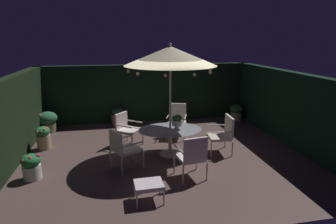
{
  "coord_description": "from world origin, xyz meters",
  "views": [
    {
      "loc": [
        -1.24,
        -6.86,
        3.0
      ],
      "look_at": [
        0.15,
        0.16,
        1.09
      ],
      "focal_mm": 29.66,
      "sensor_mm": 36.0,
      "label": 1
    }
  ],
  "objects_px": {
    "centerpiece_planter": "(177,121)",
    "patio_chair_east": "(223,132)",
    "potted_plant_left_far": "(31,166)",
    "patio_chair_south": "(126,127)",
    "patio_chair_northeast": "(192,155)",
    "patio_umbrella": "(170,56)",
    "potted_plant_left_near": "(236,111)",
    "patio_chair_north": "(123,147)",
    "potted_plant_right_far": "(43,137)",
    "potted_plant_back_left": "(117,116)",
    "potted_plant_front_corner": "(176,113)",
    "ottoman_footrest": "(149,185)",
    "patio_chair_southeast": "(177,118)",
    "patio_dining_table": "(170,133)",
    "potted_plant_back_right": "(48,121)"
  },
  "relations": [
    {
      "from": "potted_plant_right_far",
      "to": "potted_plant_front_corner",
      "type": "bearing_deg",
      "value": 21.83
    },
    {
      "from": "patio_chair_north",
      "to": "patio_dining_table",
      "type": "bearing_deg",
      "value": 27.81
    },
    {
      "from": "potted_plant_left_near",
      "to": "potted_plant_back_right",
      "type": "bearing_deg",
      "value": -179.47
    },
    {
      "from": "centerpiece_planter",
      "to": "potted_plant_left_far",
      "type": "height_order",
      "value": "centerpiece_planter"
    },
    {
      "from": "potted_plant_back_right",
      "to": "potted_plant_front_corner",
      "type": "bearing_deg",
      "value": 1.64
    },
    {
      "from": "patio_dining_table",
      "to": "patio_chair_northeast",
      "type": "xyz_separation_m",
      "value": [
        0.2,
        -1.41,
        -0.01
      ]
    },
    {
      "from": "patio_chair_north",
      "to": "patio_chair_south",
      "type": "bearing_deg",
      "value": 84.25
    },
    {
      "from": "centerpiece_planter",
      "to": "potted_plant_front_corner",
      "type": "xyz_separation_m",
      "value": [
        0.62,
        2.81,
        -0.56
      ]
    },
    {
      "from": "patio_umbrella",
      "to": "potted_plant_left_near",
      "type": "xyz_separation_m",
      "value": [
        3.1,
        2.68,
        -2.25
      ]
    },
    {
      "from": "potted_plant_left_far",
      "to": "potted_plant_left_near",
      "type": "relative_size",
      "value": 0.95
    },
    {
      "from": "centerpiece_planter",
      "to": "potted_plant_front_corner",
      "type": "distance_m",
      "value": 2.93
    },
    {
      "from": "patio_umbrella",
      "to": "patio_chair_east",
      "type": "xyz_separation_m",
      "value": [
        1.42,
        -0.12,
        -2.02
      ]
    },
    {
      "from": "potted_plant_left_far",
      "to": "potted_plant_back_left",
      "type": "xyz_separation_m",
      "value": [
        1.93,
        3.69,
        0.02
      ]
    },
    {
      "from": "patio_chair_south",
      "to": "potted_plant_right_far",
      "type": "relative_size",
      "value": 1.46
    },
    {
      "from": "patio_umbrella",
      "to": "patio_chair_east",
      "type": "distance_m",
      "value": 2.47
    },
    {
      "from": "potted_plant_right_far",
      "to": "patio_chair_northeast",
      "type": "bearing_deg",
      "value": -34.64
    },
    {
      "from": "patio_chair_east",
      "to": "potted_plant_back_left",
      "type": "xyz_separation_m",
      "value": [
        -2.74,
        3.09,
        -0.24
      ]
    },
    {
      "from": "centerpiece_planter",
      "to": "patio_chair_east",
      "type": "xyz_separation_m",
      "value": [
        1.25,
        -0.06,
        -0.38
      ]
    },
    {
      "from": "patio_umbrella",
      "to": "potted_plant_back_left",
      "type": "distance_m",
      "value": 3.96
    },
    {
      "from": "patio_dining_table",
      "to": "potted_plant_right_far",
      "type": "bearing_deg",
      "value": 162.44
    },
    {
      "from": "patio_chair_east",
      "to": "patio_chair_northeast",
      "type": "bearing_deg",
      "value": -133.58
    },
    {
      "from": "patio_dining_table",
      "to": "potted_plant_left_far",
      "type": "distance_m",
      "value": 3.33
    },
    {
      "from": "patio_chair_northeast",
      "to": "potted_plant_left_near",
      "type": "relative_size",
      "value": 1.66
    },
    {
      "from": "centerpiece_planter",
      "to": "potted_plant_back_left",
      "type": "distance_m",
      "value": 3.44
    },
    {
      "from": "patio_chair_northeast",
      "to": "potted_plant_left_far",
      "type": "relative_size",
      "value": 1.75
    },
    {
      "from": "patio_dining_table",
      "to": "patio_chair_south",
      "type": "relative_size",
      "value": 1.77
    },
    {
      "from": "patio_chair_southeast",
      "to": "potted_plant_left_far",
      "type": "height_order",
      "value": "patio_chair_southeast"
    },
    {
      "from": "patio_umbrella",
      "to": "patio_chair_northeast",
      "type": "bearing_deg",
      "value": -81.85
    },
    {
      "from": "centerpiece_planter",
      "to": "patio_chair_south",
      "type": "relative_size",
      "value": 0.43
    },
    {
      "from": "patio_chair_north",
      "to": "patio_chair_south",
      "type": "xyz_separation_m",
      "value": [
        0.16,
        1.55,
        -0.02
      ]
    },
    {
      "from": "patio_chair_northeast",
      "to": "patio_chair_east",
      "type": "xyz_separation_m",
      "value": [
        1.22,
        1.28,
        -0.01
      ]
    },
    {
      "from": "patio_chair_east",
      "to": "ottoman_footrest",
      "type": "relative_size",
      "value": 1.85
    },
    {
      "from": "patio_chair_southeast",
      "to": "patio_umbrella",
      "type": "bearing_deg",
      "value": -110.22
    },
    {
      "from": "patio_chair_southeast",
      "to": "potted_plant_back_left",
      "type": "xyz_separation_m",
      "value": [
        -1.81,
        1.64,
        -0.27
      ]
    },
    {
      "from": "potted_plant_right_far",
      "to": "potted_plant_back_right",
      "type": "xyz_separation_m",
      "value": [
        -0.2,
        1.55,
        0.03
      ]
    },
    {
      "from": "patio_chair_east",
      "to": "potted_plant_back_left",
      "type": "relative_size",
      "value": 1.57
    },
    {
      "from": "patio_chair_north",
      "to": "potted_plant_back_right",
      "type": "bearing_deg",
      "value": 125.39
    },
    {
      "from": "patio_chair_north",
      "to": "potted_plant_front_corner",
      "type": "bearing_deg",
      "value": 59.0
    },
    {
      "from": "centerpiece_planter",
      "to": "patio_chair_south",
      "type": "height_order",
      "value": "centerpiece_planter"
    },
    {
      "from": "patio_chair_east",
      "to": "potted_plant_left_far",
      "type": "relative_size",
      "value": 1.75
    },
    {
      "from": "patio_chair_north",
      "to": "potted_plant_right_far",
      "type": "xyz_separation_m",
      "value": [
        -2.13,
        1.73,
        -0.23
      ]
    },
    {
      "from": "ottoman_footrest",
      "to": "potted_plant_back_left",
      "type": "xyz_separation_m",
      "value": [
        -0.48,
        5.04,
        0.0
      ]
    },
    {
      "from": "patio_umbrella",
      "to": "centerpiece_planter",
      "type": "distance_m",
      "value": 1.64
    },
    {
      "from": "patio_umbrella",
      "to": "centerpiece_planter",
      "type": "height_order",
      "value": "patio_umbrella"
    },
    {
      "from": "patio_chair_northeast",
      "to": "potted_plant_back_left",
      "type": "distance_m",
      "value": 4.64
    },
    {
      "from": "patio_dining_table",
      "to": "potted_plant_left_near",
      "type": "height_order",
      "value": "patio_dining_table"
    },
    {
      "from": "patio_umbrella",
      "to": "ottoman_footrest",
      "type": "height_order",
      "value": "patio_umbrella"
    },
    {
      "from": "patio_chair_northeast",
      "to": "potted_plant_left_near",
      "type": "height_order",
      "value": "patio_chair_northeast"
    },
    {
      "from": "potted_plant_left_far",
      "to": "patio_chair_south",
      "type": "bearing_deg",
      "value": 36.84
    },
    {
      "from": "patio_chair_northeast",
      "to": "patio_chair_southeast",
      "type": "height_order",
      "value": "patio_chair_southeast"
    }
  ]
}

